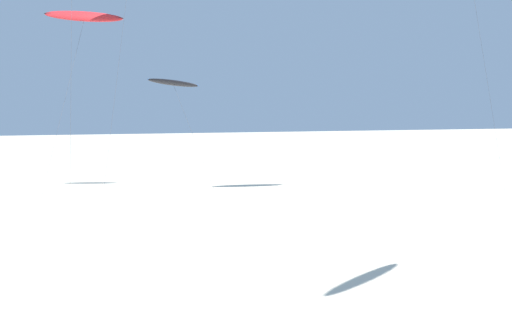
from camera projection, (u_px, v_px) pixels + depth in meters
flying_kite_4 at (85, 16)px, 51.45m from camera, size 6.97×6.67×15.22m
flying_kite_8 at (173, 83)px, 54.96m from camera, size 4.96×5.74×9.81m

